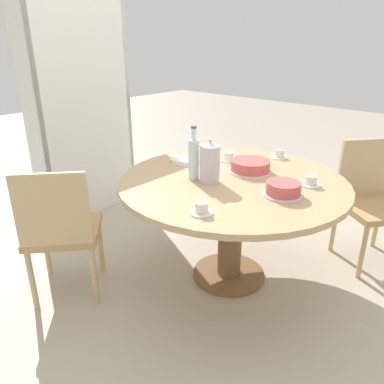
# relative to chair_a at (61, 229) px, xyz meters

# --- Properties ---
(ground_plane) EXTENTS (14.00, 14.00, 0.00)m
(ground_plane) POSITION_rel_chair_a_xyz_m (0.83, -0.64, -0.46)
(ground_plane) COLOR #B2A893
(dining_table) EXTENTS (1.41, 1.41, 0.71)m
(dining_table) POSITION_rel_chair_a_xyz_m (0.83, -0.64, 0.12)
(dining_table) COLOR brown
(dining_table) RESTS_ON ground_plane
(chair_a) EXTENTS (0.59, 0.59, 0.87)m
(chair_a) POSITION_rel_chair_a_xyz_m (0.00, 0.00, 0.00)
(chair_a) COLOR tan
(chair_a) RESTS_ON ground_plane
(chair_b) EXTENTS (0.59, 0.59, 0.87)m
(chair_b) POSITION_rel_chair_a_xyz_m (1.70, -1.23, 0.00)
(chair_b) COLOR tan
(chair_b) RESTS_ON ground_plane
(bookshelf) EXTENTS (0.90, 0.28, 1.81)m
(bookshelf) POSITION_rel_chair_a_xyz_m (0.87, 1.03, 0.42)
(bookshelf) COLOR silver
(bookshelf) RESTS_ON ground_plane
(coffee_pot) EXTENTS (0.12, 0.12, 0.27)m
(coffee_pot) POSITION_rel_chair_a_xyz_m (0.70, -0.56, 0.37)
(coffee_pot) COLOR silver
(coffee_pot) RESTS_ON dining_table
(water_bottle) EXTENTS (0.07, 0.07, 0.33)m
(water_bottle) POSITION_rel_chair_a_xyz_m (0.68, -0.46, 0.38)
(water_bottle) COLOR silver
(water_bottle) RESTS_ON dining_table
(cake_main) EXTENTS (0.28, 0.28, 0.08)m
(cake_main) POSITION_rel_chair_a_xyz_m (1.02, -0.64, 0.28)
(cake_main) COLOR silver
(cake_main) RESTS_ON dining_table
(cake_second) EXTENTS (0.22, 0.22, 0.08)m
(cake_second) POSITION_rel_chair_a_xyz_m (0.81, -1.00, 0.28)
(cake_second) COLOR silver
(cake_second) RESTS_ON dining_table
(cup_a) EXTENTS (0.12, 0.12, 0.06)m
(cup_a) POSITION_rel_chair_a_xyz_m (1.42, -0.63, 0.27)
(cup_a) COLOR silver
(cup_a) RESTS_ON dining_table
(cup_b) EXTENTS (0.12, 0.12, 0.06)m
(cup_b) POSITION_rel_chair_a_xyz_m (1.12, -0.39, 0.27)
(cup_b) COLOR silver
(cup_b) RESTS_ON dining_table
(cup_c) EXTENTS (0.12, 0.12, 0.06)m
(cup_c) POSITION_rel_chair_a_xyz_m (1.06, -1.04, 0.27)
(cup_c) COLOR silver
(cup_c) RESTS_ON dining_table
(cup_d) EXTENTS (0.12, 0.12, 0.06)m
(cup_d) POSITION_rel_chair_a_xyz_m (0.33, -0.81, 0.27)
(cup_d) COLOR silver
(cup_d) RESTS_ON dining_table
(plate_stack) EXTENTS (0.19, 0.19, 0.03)m
(plate_stack) POSITION_rel_chair_a_xyz_m (0.88, -0.18, 0.26)
(plate_stack) COLOR white
(plate_stack) RESTS_ON dining_table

